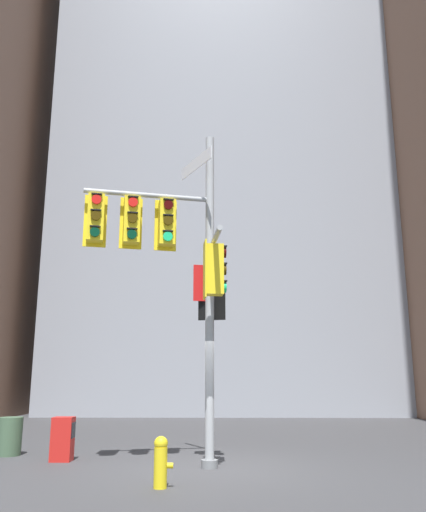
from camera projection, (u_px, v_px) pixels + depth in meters
ground at (209, 468)px, 10.40m from camera, size 120.00×120.00×0.00m
building_mid_block at (226, 160)px, 34.81m from camera, size 17.62×17.62×31.52m
signal_pole_assembly at (172, 253)px, 11.02m from camera, size 3.03×2.39×7.11m
fire_hydrant at (161, 461)px, 8.63m from camera, size 0.33×0.23×0.81m
newspaper_box at (63, 439)px, 11.32m from camera, size 0.45×0.36×0.92m
trash_bin at (10, 436)px, 12.12m from camera, size 0.55×0.55×0.85m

